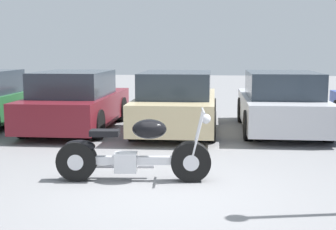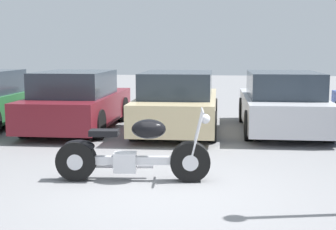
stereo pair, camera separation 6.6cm
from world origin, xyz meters
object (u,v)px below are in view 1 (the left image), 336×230
parked_car_champagne (177,103)px  parked_car_silver (281,103)px  motorcycle (132,153)px  parked_car_maroon (76,102)px

parked_car_champagne → parked_car_silver: size_ratio=1.00×
motorcycle → parked_car_maroon: parked_car_maroon is taller
parked_car_maroon → parked_car_silver: same height
parked_car_champagne → parked_car_maroon: bearing=179.6°
motorcycle → parked_car_maroon: (-2.20, 4.45, 0.26)m
parked_car_maroon → parked_car_silver: (5.05, 0.22, 0.00)m
parked_car_champagne → parked_car_silver: bearing=5.4°
parked_car_maroon → motorcycle: bearing=-63.7°
parked_car_maroon → parked_car_silver: size_ratio=1.00×
motorcycle → parked_car_champagne: bearing=85.9°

